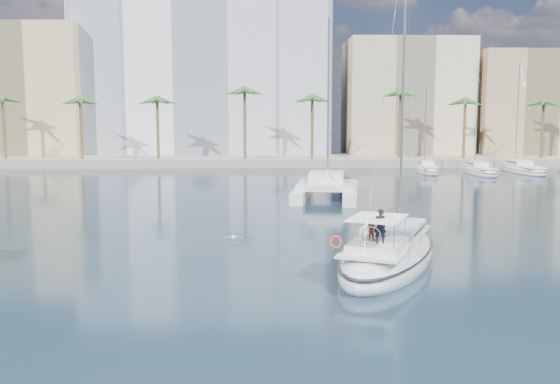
{
  "coord_description": "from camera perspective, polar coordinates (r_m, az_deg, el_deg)",
  "views": [
    {
      "loc": [
        -1.71,
        -35.82,
        8.18
      ],
      "look_at": [
        -0.82,
        1.5,
        3.34
      ],
      "focal_mm": 40.0,
      "sensor_mm": 36.0,
      "label": 1
    }
  ],
  "objects": [
    {
      "name": "moored_yacht_a",
      "position": [
        86.01,
        13.27,
        1.72
      ],
      "size": [
        3.37,
        9.52,
        11.9
      ],
      "primitive_type": null,
      "rotation": [
        0.0,
        0.0,
        -0.07
      ],
      "color": "silver",
      "rests_on": "ground"
    },
    {
      "name": "ground",
      "position": [
        36.78,
        1.34,
        -5.47
      ],
      "size": [
        160.0,
        160.0,
        0.0
      ],
      "primitive_type": "plane",
      "color": "black",
      "rests_on": "ground"
    },
    {
      "name": "palm_centre",
      "position": [
        92.86,
        -0.31,
        8.68
      ],
      "size": [
        3.6,
        3.6,
        12.3
      ],
      "color": "brown",
      "rests_on": "ground"
    },
    {
      "name": "moored_yacht_c",
      "position": [
        90.17,
        21.29,
        1.67
      ],
      "size": [
        3.98,
        12.33,
        15.54
      ],
      "primitive_type": null,
      "rotation": [
        0.0,
        0.0,
        0.03
      ],
      "color": "silver",
      "rests_on": "ground"
    },
    {
      "name": "building_tan_right",
      "position": [
        112.65,
        21.65,
        7.28
      ],
      "size": [
        18.0,
        12.0,
        18.0
      ],
      "primitive_type": "cube",
      "color": "tan",
      "rests_on": "ground"
    },
    {
      "name": "building_tan_left",
      "position": [
        112.33,
        -22.63,
        8.26
      ],
      "size": [
        22.0,
        14.0,
        22.0
      ],
      "primitive_type": "cube",
      "color": "tan",
      "rests_on": "ground"
    },
    {
      "name": "seagull",
      "position": [
        39.51,
        -4.28,
        -4.14
      ],
      "size": [
        1.18,
        0.5,
        0.22
      ],
      "color": "silver",
      "rests_on": "ground"
    },
    {
      "name": "main_sloop",
      "position": [
        33.94,
        9.92,
        -5.69
      ],
      "size": [
        9.1,
        13.77,
        19.57
      ],
      "rotation": [
        0.0,
        0.0,
        -0.41
      ],
      "color": "silver",
      "rests_on": "ground"
    },
    {
      "name": "quay",
      "position": [
        97.13,
        -0.35,
        2.9
      ],
      "size": [
        120.0,
        14.0,
        1.2
      ],
      "primitive_type": "cube",
      "color": "gray",
      "rests_on": "ground"
    },
    {
      "name": "building_beige",
      "position": [
        108.46,
        11.38,
        8.2
      ],
      "size": [
        20.0,
        14.0,
        20.0
      ],
      "primitive_type": "cube",
      "color": "beige",
      "rests_on": "ground"
    },
    {
      "name": "catamaran",
      "position": [
        59.2,
        4.27,
        0.53
      ],
      "size": [
        7.56,
        12.4,
        17.01
      ],
      "rotation": [
        0.0,
        0.0,
        -0.16
      ],
      "color": "silver",
      "rests_on": "ground"
    },
    {
      "name": "building_modern",
      "position": [
        109.46,
        -6.87,
        10.37
      ],
      "size": [
        42.0,
        16.0,
        28.0
      ],
      "primitive_type": "cube",
      "color": "white",
      "rests_on": "ground"
    },
    {
      "name": "palm_right",
      "position": [
        99.48,
        19.88,
        8.15
      ],
      "size": [
        3.6,
        3.6,
        12.3
      ],
      "color": "brown",
      "rests_on": "ground"
    },
    {
      "name": "palm_left",
      "position": [
        98.3,
        -20.76,
        8.13
      ],
      "size": [
        3.6,
        3.6,
        12.3
      ],
      "color": "brown",
      "rests_on": "ground"
    },
    {
      "name": "moored_yacht_b",
      "position": [
        85.99,
        17.8,
        1.57
      ],
      "size": [
        3.32,
        10.83,
        13.72
      ],
      "primitive_type": null,
      "rotation": [
        0.0,
        0.0,
        -0.02
      ],
      "color": "silver",
      "rests_on": "ground"
    }
  ]
}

